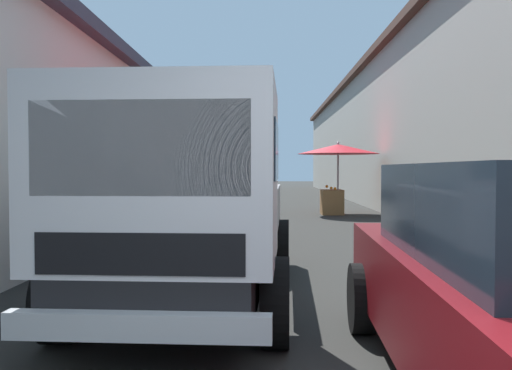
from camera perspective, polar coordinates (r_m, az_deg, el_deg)
The scene contains 10 objects.
ground at distance 15.01m, azimuth 2.44°, elevation -3.65°, with size 90.00×90.00×0.00m, color #282826.
building_left_whitewash at distance 18.41m, azimuth -19.62°, elevation 3.38°, with size 49.80×7.50×3.92m.
building_right_concrete at distance 18.68m, azimuth 23.95°, elevation 5.70°, with size 49.80×7.50×5.48m.
fruit_stall_near_right at distance 16.63m, azimuth 8.82°, elevation 2.92°, with size 2.57×2.57×2.27m.
fruit_stall_mid_lane at distance 8.22m, azimuth -8.75°, elevation 5.12°, with size 2.48×2.48×2.47m.
fruit_stall_far_right at distance 10.79m, azimuth -7.14°, elevation 3.37°, with size 2.14×2.14×2.31m.
delivery_truck at distance 4.92m, azimuth -7.93°, elevation -2.66°, with size 4.98×2.12×2.08m.
vendor_by_crates at distance 14.34m, azimuth -6.81°, elevation -0.16°, with size 0.63×0.32×1.63m.
parked_scooter at distance 13.99m, azimuth -5.55°, elevation -2.22°, with size 1.67×0.57×1.14m.
plastic_stool at distance 9.47m, azimuth -7.46°, elevation -4.87°, with size 0.30×0.30×0.43m.
Camera 1 is at (-1.44, 0.31, 1.42)m, focal length 36.74 mm.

